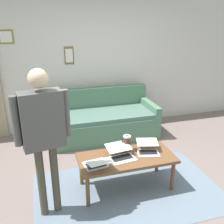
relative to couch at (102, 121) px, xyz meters
The scene contains 10 objects.
ground_plane 1.64m from the couch, 89.00° to the left, with size 7.68×7.68×0.00m, color #75635F.
area_rug 1.82m from the couch, 86.87° to the left, with size 2.45×1.50×0.01m, color slate.
back_wall 1.20m from the couch, 87.11° to the right, with size 7.04×0.11×2.70m.
couch is the anchor object (origin of this frame).
coffee_table 1.70m from the couch, 86.68° to the left, with size 1.27×0.59×0.47m.
laptop_left 1.71m from the couch, 84.19° to the left, with size 0.37×0.38×0.14m.
laptop_center 1.68m from the couch, 97.56° to the left, with size 0.36×0.39×0.13m.
laptop_right 1.91m from the couch, 73.88° to the left, with size 0.33×0.41×0.15m.
french_press 1.55m from the couch, 88.55° to the left, with size 0.13×0.11×0.25m.
person_standing 2.33m from the couch, 59.46° to the left, with size 0.60×0.27×1.73m.
Camera 1 is at (1.07, 2.83, 2.19)m, focal length 40.84 mm.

